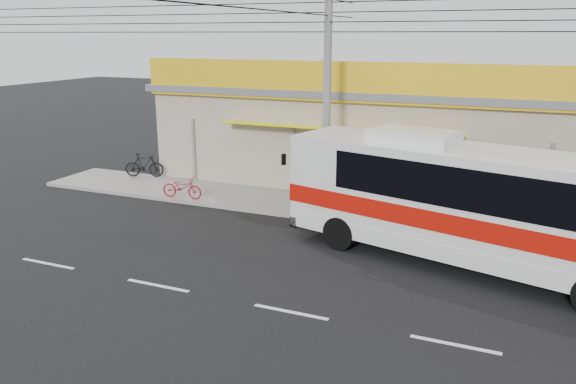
{
  "coord_description": "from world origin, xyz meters",
  "views": [
    {
      "loc": [
        4.84,
        -14.29,
        6.75
      ],
      "look_at": [
        -1.96,
        2.0,
        1.76
      ],
      "focal_mm": 35.0,
      "sensor_mm": 36.0,
      "label": 1
    }
  ],
  "objects_px": {
    "motorbike_dark": "(144,165)",
    "utility_pole": "(328,16)",
    "coach_bus": "(503,204)",
    "motorbike_red": "(182,187)"
  },
  "relations": [
    {
      "from": "coach_bus",
      "to": "motorbike_dark",
      "type": "xyz_separation_m",
      "value": [
        -16.13,
        5.03,
        -1.39
      ]
    },
    {
      "from": "motorbike_dark",
      "to": "coach_bus",
      "type": "bearing_deg",
      "value": -125.34
    },
    {
      "from": "coach_bus",
      "to": "motorbike_dark",
      "type": "relative_size",
      "value": 6.91
    },
    {
      "from": "motorbike_dark",
      "to": "utility_pole",
      "type": "relative_size",
      "value": 0.06
    },
    {
      "from": "motorbike_dark",
      "to": "utility_pole",
      "type": "xyz_separation_m",
      "value": [
        9.68,
        -1.69,
        6.65
      ]
    },
    {
      "from": "coach_bus",
      "to": "utility_pole",
      "type": "distance_m",
      "value": 8.97
    },
    {
      "from": "coach_bus",
      "to": "utility_pole",
      "type": "xyz_separation_m",
      "value": [
        -6.45,
        3.34,
        5.26
      ]
    },
    {
      "from": "motorbike_red",
      "to": "utility_pole",
      "type": "distance_m",
      "value": 9.08
    },
    {
      "from": "coach_bus",
      "to": "motorbike_red",
      "type": "relative_size",
      "value": 7.4
    },
    {
      "from": "utility_pole",
      "to": "coach_bus",
      "type": "bearing_deg",
      "value": -27.39
    }
  ]
}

